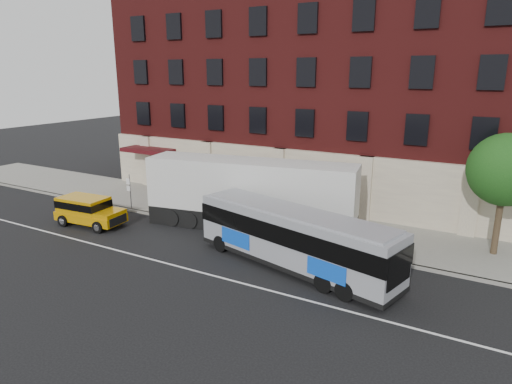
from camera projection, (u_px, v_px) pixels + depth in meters
The scene contains 10 objects.
ground at pixel (169, 270), 21.49m from camera, with size 120.00×120.00×0.00m, color black.
sidewalk at pixel (259, 217), 29.03m from camera, with size 60.00×6.00×0.15m, color #9A998C.
kerb at pixel (235, 231), 26.51m from camera, with size 60.00×0.25×0.15m, color #9A998C.
lane_line at pixel (175, 266), 21.91m from camera, with size 60.00×0.12×0.01m, color silver.
building at pixel (310, 94), 33.73m from camera, with size 30.00×12.10×15.00m.
sign_pole at pixel (130, 190), 30.31m from camera, with size 0.30×0.20×2.50m.
street_tree at pixel (506, 173), 21.88m from camera, with size 3.60×3.60×6.20m.
city_bus at pixel (294, 237), 21.21m from camera, with size 10.96×4.84×2.94m.
yellow_suv at pixel (87, 209), 27.50m from camera, with size 4.65×2.28×1.75m.
shipping_container at pixel (250, 195), 26.61m from camera, with size 12.78×4.68×4.18m.
Camera 1 is at (13.39, -15.14, 9.21)m, focal length 31.40 mm.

